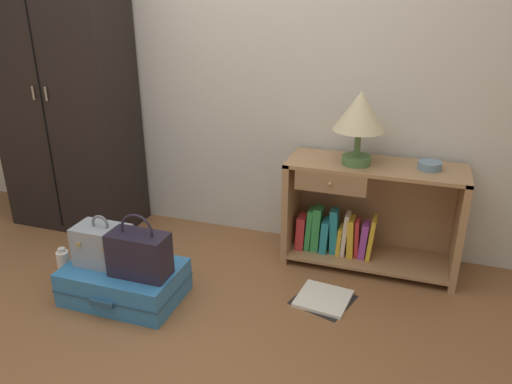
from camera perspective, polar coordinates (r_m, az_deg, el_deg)
ground_plane at (r=2.54m, az=-13.42°, el=-18.11°), size 9.00×9.00×0.00m
back_wall at (r=3.31m, az=-1.45°, el=16.77°), size 6.40×0.10×2.60m
wardrobe at (r=3.69m, az=-21.22°, el=11.19°), size 0.90×0.47×2.00m
bookshelf at (r=3.13m, az=12.27°, el=-2.64°), size 1.04×0.39×0.67m
table_lamp at (r=2.89m, az=11.87°, el=8.73°), size 0.30×0.30×0.43m
bowl at (r=2.99m, az=19.33°, el=2.88°), size 0.13×0.13×0.04m
suitcase_large at (r=2.92m, az=-14.88°, el=-9.95°), size 0.64×0.44×0.20m
train_case at (r=2.87m, az=-17.19°, el=-5.83°), size 0.30×0.19×0.29m
handbag at (r=2.71m, az=-13.28°, el=-6.91°), size 0.32×0.16×0.36m
bottle at (r=3.18m, az=-21.20°, el=-7.89°), size 0.07×0.07×0.22m
open_book_on_floor at (r=2.87m, az=7.74°, el=-12.06°), size 0.37×0.37×0.02m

